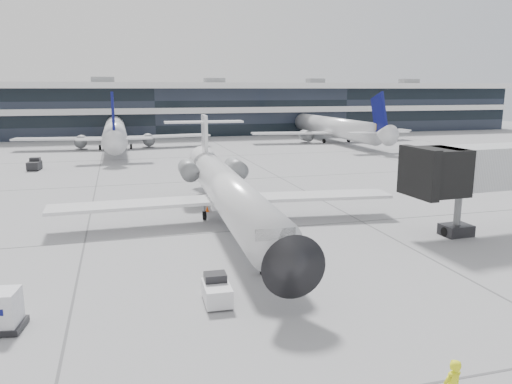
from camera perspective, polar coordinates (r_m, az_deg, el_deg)
name	(u,v)px	position (r m, az deg, el deg)	size (l,w,h in m)	color
ground	(233,231)	(35.45, -2.62, -4.49)	(220.00, 220.00, 0.00)	gray
terminal	(151,111)	(115.55, -11.86, 9.03)	(170.00, 22.00, 10.00)	black
bg_jet_center	(116,148)	(88.76, -15.73, 4.87)	(32.00, 40.00, 9.60)	silver
bg_jet_right	(332,142)	(97.15, 8.67, 5.72)	(32.00, 40.00, 9.60)	silver
regional_jet	(227,190)	(37.15, -3.31, 0.27)	(25.70, 32.04, 7.40)	silver
baggage_tug	(217,291)	(23.91, -4.52, -11.19)	(1.30, 2.10, 1.31)	silver
traffic_cone	(207,209)	(41.11, -5.60, -1.93)	(0.37, 0.37, 0.49)	#EC4F0C
far_tug	(34,165)	(67.88, -23.99, 2.88)	(1.62, 2.46, 1.48)	black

